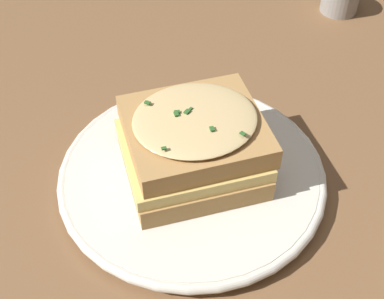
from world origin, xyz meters
The scene contains 3 objects.
ground_plane centered at (0.00, 0.00, 0.00)m, with size 2.40×2.40×0.00m, color brown.
dinner_plate centered at (0.01, -0.02, 0.01)m, with size 0.27×0.27×0.02m.
sandwich centered at (0.01, -0.02, 0.05)m, with size 0.17×0.17×0.07m.
Camera 1 is at (-0.34, -0.09, 0.42)m, focal length 50.00 mm.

